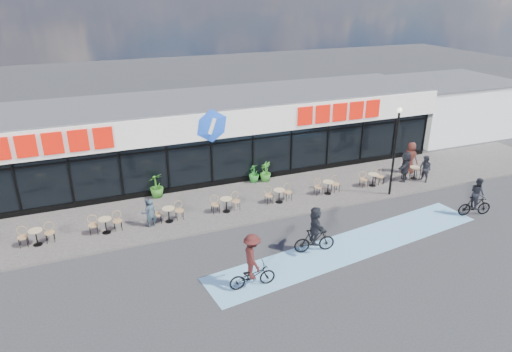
{
  "coord_description": "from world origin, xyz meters",
  "views": [
    {
      "loc": [
        -6.52,
        -16.41,
        10.84
      ],
      "look_at": [
        1.33,
        3.5,
        1.88
      ],
      "focal_mm": 32.0,
      "sensor_mm": 36.0,
      "label": 1
    }
  ],
  "objects_px": {
    "patron_right": "(148,212)",
    "pedestrian_a": "(425,169)",
    "cyclist_a": "(315,232)",
    "cyclist_b": "(476,200)",
    "potted_plant_right": "(265,172)",
    "pedestrian_c": "(405,166)",
    "patron_left": "(151,213)",
    "potted_plant_left": "(156,186)",
    "pedestrian_b": "(410,157)",
    "lamp_post": "(395,144)",
    "potted_plant_mid": "(254,173)"
  },
  "relations": [
    {
      "from": "patron_right",
      "to": "pedestrian_a",
      "type": "distance_m",
      "value": 16.03
    },
    {
      "from": "cyclist_a",
      "to": "cyclist_b",
      "type": "height_order",
      "value": "cyclist_a"
    },
    {
      "from": "patron_right",
      "to": "cyclist_b",
      "type": "height_order",
      "value": "cyclist_b"
    },
    {
      "from": "potted_plant_right",
      "to": "pedestrian_c",
      "type": "xyz_separation_m",
      "value": [
        7.67,
        -2.96,
        0.32
      ]
    },
    {
      "from": "patron_left",
      "to": "cyclist_b",
      "type": "xyz_separation_m",
      "value": [
        15.51,
        -4.65,
        0.05
      ]
    },
    {
      "from": "potted_plant_right",
      "to": "potted_plant_left",
      "type": "bearing_deg",
      "value": 178.66
    },
    {
      "from": "potted_plant_right",
      "to": "patron_right",
      "type": "xyz_separation_m",
      "value": [
        -7.34,
        -2.94,
        0.11
      ]
    },
    {
      "from": "potted_plant_left",
      "to": "cyclist_b",
      "type": "height_order",
      "value": "cyclist_b"
    },
    {
      "from": "pedestrian_b",
      "to": "pedestrian_c",
      "type": "bearing_deg",
      "value": 111.88
    },
    {
      "from": "lamp_post",
      "to": "cyclist_b",
      "type": "relative_size",
      "value": 2.4
    },
    {
      "from": "pedestrian_a",
      "to": "cyclist_a",
      "type": "distance_m",
      "value": 10.52
    },
    {
      "from": "cyclist_a",
      "to": "pedestrian_a",
      "type": "bearing_deg",
      "value": 24.05
    },
    {
      "from": "lamp_post",
      "to": "pedestrian_a",
      "type": "distance_m",
      "value": 3.73
    },
    {
      "from": "potted_plant_mid",
      "to": "patron_left",
      "type": "relative_size",
      "value": 0.79
    },
    {
      "from": "cyclist_a",
      "to": "cyclist_b",
      "type": "xyz_separation_m",
      "value": [
        9.22,
        0.07,
        -0.12
      ]
    },
    {
      "from": "potted_plant_left",
      "to": "pedestrian_a",
      "type": "xyz_separation_m",
      "value": [
        15.06,
        -3.69,
        0.13
      ]
    },
    {
      "from": "potted_plant_mid",
      "to": "pedestrian_c",
      "type": "xyz_separation_m",
      "value": [
        8.35,
        -3.1,
        0.35
      ]
    },
    {
      "from": "patron_right",
      "to": "pedestrian_b",
      "type": "bearing_deg",
      "value": 162.95
    },
    {
      "from": "patron_left",
      "to": "potted_plant_mid",
      "type": "bearing_deg",
      "value": -166.24
    },
    {
      "from": "pedestrian_b",
      "to": "potted_plant_mid",
      "type": "bearing_deg",
      "value": 59.5
    },
    {
      "from": "potted_plant_right",
      "to": "pedestrian_b",
      "type": "height_order",
      "value": "pedestrian_b"
    },
    {
      "from": "patron_right",
      "to": "pedestrian_a",
      "type": "height_order",
      "value": "pedestrian_a"
    },
    {
      "from": "lamp_post",
      "to": "pedestrian_a",
      "type": "relative_size",
      "value": 3.07
    },
    {
      "from": "cyclist_b",
      "to": "pedestrian_a",
      "type": "bearing_deg",
      "value": 84.74
    },
    {
      "from": "pedestrian_a",
      "to": "cyclist_b",
      "type": "bearing_deg",
      "value": -13.3
    },
    {
      "from": "potted_plant_left",
      "to": "pedestrian_c",
      "type": "xyz_separation_m",
      "value": [
        14.05,
        -3.11,
        0.24
      ]
    },
    {
      "from": "pedestrian_b",
      "to": "cyclist_a",
      "type": "distance_m",
      "value": 11.39
    },
    {
      "from": "pedestrian_b",
      "to": "cyclist_b",
      "type": "bearing_deg",
      "value": 156.55
    },
    {
      "from": "potted_plant_right",
      "to": "cyclist_b",
      "type": "bearing_deg",
      "value": -43.11
    },
    {
      "from": "potted_plant_mid",
      "to": "patron_right",
      "type": "xyz_separation_m",
      "value": [
        -6.67,
        -3.08,
        0.14
      ]
    },
    {
      "from": "pedestrian_b",
      "to": "potted_plant_left",
      "type": "bearing_deg",
      "value": 64.07
    },
    {
      "from": "lamp_post",
      "to": "pedestrian_a",
      "type": "bearing_deg",
      "value": 13.68
    },
    {
      "from": "potted_plant_left",
      "to": "patron_left",
      "type": "bearing_deg",
      "value": -104.49
    },
    {
      "from": "cyclist_a",
      "to": "patron_left",
      "type": "bearing_deg",
      "value": 143.11
    },
    {
      "from": "potted_plant_left",
      "to": "patron_left",
      "type": "relative_size",
      "value": 0.94
    },
    {
      "from": "pedestrian_b",
      "to": "cyclist_a",
      "type": "bearing_deg",
      "value": 102.93
    },
    {
      "from": "patron_right",
      "to": "patron_left",
      "type": "bearing_deg",
      "value": 105.42
    },
    {
      "from": "cyclist_a",
      "to": "pedestrian_c",
      "type": "bearing_deg",
      "value": 29.49
    },
    {
      "from": "potted_plant_left",
      "to": "patron_right",
      "type": "bearing_deg",
      "value": -107.22
    },
    {
      "from": "cyclist_a",
      "to": "cyclist_b",
      "type": "distance_m",
      "value": 9.22
    },
    {
      "from": "potted_plant_left",
      "to": "pedestrian_b",
      "type": "distance_m",
      "value": 15.38
    },
    {
      "from": "cyclist_b",
      "to": "cyclist_a",
      "type": "bearing_deg",
      "value": -179.53
    },
    {
      "from": "patron_left",
      "to": "cyclist_a",
      "type": "distance_m",
      "value": 7.87
    },
    {
      "from": "patron_left",
      "to": "pedestrian_a",
      "type": "xyz_separation_m",
      "value": [
        15.9,
        -0.44,
        0.09
      ]
    },
    {
      "from": "potted_plant_left",
      "to": "pedestrian_c",
      "type": "distance_m",
      "value": 14.4
    },
    {
      "from": "pedestrian_c",
      "to": "patron_left",
      "type": "bearing_deg",
      "value": -41.59
    },
    {
      "from": "potted_plant_right",
      "to": "cyclist_a",
      "type": "xyz_separation_m",
      "value": [
        -0.93,
        -7.83,
        0.29
      ]
    },
    {
      "from": "pedestrian_a",
      "to": "cyclist_a",
      "type": "height_order",
      "value": "cyclist_a"
    },
    {
      "from": "potted_plant_left",
      "to": "pedestrian_a",
      "type": "bearing_deg",
      "value": -13.78
    },
    {
      "from": "potted_plant_right",
      "to": "patron_left",
      "type": "bearing_deg",
      "value": -156.73
    }
  ]
}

